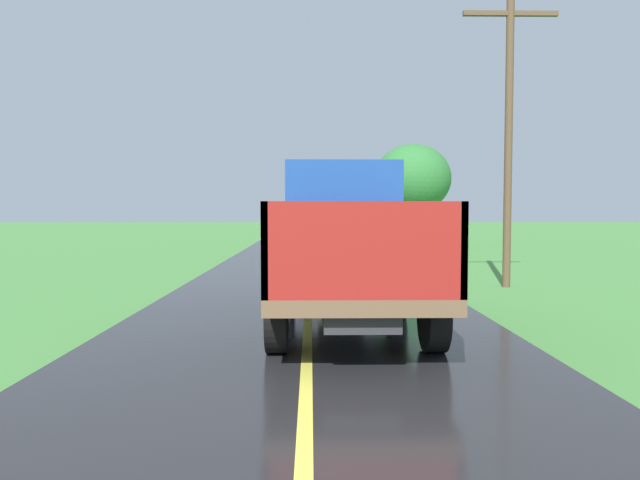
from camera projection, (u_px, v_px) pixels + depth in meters
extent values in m
cube|color=#2D2D30|center=(348.00, 291.00, 9.39)|extent=(0.90, 5.51, 0.24)
cube|color=brown|center=(348.00, 279.00, 9.38)|extent=(2.30, 5.80, 0.20)
cube|color=#1E479E|center=(342.00, 213.00, 11.27)|extent=(2.10, 1.90, 1.90)
cube|color=black|center=(339.00, 197.00, 12.21)|extent=(1.79, 0.02, 0.76)
cube|color=maroon|center=(275.00, 242.00, 8.35)|extent=(0.08, 3.85, 1.10)
cube|color=maroon|center=(429.00, 242.00, 8.39)|extent=(0.08, 3.85, 1.10)
cube|color=maroon|center=(364.00, 251.00, 6.49)|extent=(2.30, 0.08, 1.10)
cube|color=maroon|center=(345.00, 236.00, 10.25)|extent=(2.30, 0.08, 1.10)
cylinder|color=black|center=(287.00, 284.00, 11.17)|extent=(0.28, 1.00, 1.00)
cylinder|color=black|center=(396.00, 283.00, 11.20)|extent=(0.28, 1.00, 1.00)
cylinder|color=black|center=(277.00, 315.00, 7.78)|extent=(0.28, 1.00, 1.00)
cylinder|color=black|center=(434.00, 315.00, 7.82)|extent=(0.28, 1.00, 1.00)
ellipsoid|color=#AAB92F|center=(311.00, 262.00, 9.78)|extent=(0.45, 0.52, 0.51)
ellipsoid|color=#A9CD30|center=(428.00, 275.00, 7.32)|extent=(0.52, 0.54, 0.37)
ellipsoid|color=gold|center=(317.00, 247.00, 7.82)|extent=(0.58, 0.74, 0.37)
ellipsoid|color=#ADD130|center=(364.00, 271.00, 8.19)|extent=(0.53, 0.63, 0.51)
ellipsoid|color=#B2CD22|center=(380.00, 241.00, 10.00)|extent=(0.41, 0.42, 0.41)
ellipsoid|color=#AACE30|center=(352.00, 242.00, 9.91)|extent=(0.50, 0.48, 0.52)
ellipsoid|color=#AFBC2B|center=(428.00, 280.00, 6.94)|extent=(0.53, 0.55, 0.39)
ellipsoid|color=#A8C132|center=(291.00, 244.00, 8.65)|extent=(0.45, 0.55, 0.50)
ellipsoid|color=#AEC22E|center=(402.00, 254.00, 6.99)|extent=(0.46, 0.59, 0.44)
ellipsoid|color=#AAC42E|center=(410.00, 222.00, 7.54)|extent=(0.52, 0.49, 0.41)
ellipsoid|color=#ACBA23|center=(404.00, 244.00, 8.98)|extent=(0.54, 0.54, 0.48)
cube|color=#2D2D30|center=(327.00, 242.00, 24.43)|extent=(0.90, 5.51, 0.24)
cube|color=brown|center=(327.00, 237.00, 24.42)|extent=(2.30, 5.80, 0.20)
cube|color=gold|center=(326.00, 212.00, 26.31)|extent=(2.10, 1.90, 1.90)
cube|color=black|center=(325.00, 205.00, 27.25)|extent=(1.78, 0.02, 0.76)
cube|color=#232328|center=(300.00, 222.00, 23.39)|extent=(0.08, 3.85, 1.10)
cube|color=#232328|center=(355.00, 222.00, 23.43)|extent=(0.08, 3.85, 1.10)
cube|color=#232328|center=(329.00, 223.00, 21.53)|extent=(2.30, 0.08, 1.10)
cube|color=#232328|center=(326.00, 221.00, 25.29)|extent=(2.30, 0.08, 1.10)
cylinder|color=black|center=(303.00, 242.00, 26.21)|extent=(0.28, 1.00, 1.00)
cylinder|color=black|center=(349.00, 242.00, 26.25)|extent=(0.28, 1.00, 1.00)
cylinder|color=black|center=(301.00, 246.00, 22.82)|extent=(0.28, 1.00, 1.00)
cylinder|color=black|center=(355.00, 246.00, 22.86)|extent=(0.28, 1.00, 1.00)
ellipsoid|color=#AFCE2C|center=(315.00, 224.00, 22.47)|extent=(0.48, 0.54, 0.39)
ellipsoid|color=#A2C42C|center=(336.00, 232.00, 23.03)|extent=(0.44, 0.41, 0.49)
ellipsoid|color=#A5C82A|center=(331.00, 223.00, 23.31)|extent=(0.49, 0.61, 0.47)
ellipsoid|color=#A2C030|center=(332.00, 215.00, 24.47)|extent=(0.52, 0.67, 0.47)
ellipsoid|color=#A2C621|center=(336.00, 233.00, 22.37)|extent=(0.59, 0.54, 0.42)
ellipsoid|color=#B7CE1F|center=(310.00, 222.00, 23.31)|extent=(0.53, 0.54, 0.45)
ellipsoid|color=#B3C71F|center=(309.00, 215.00, 24.93)|extent=(0.55, 0.61, 0.47)
ellipsoid|color=#B8D132|center=(319.00, 222.00, 25.03)|extent=(0.49, 0.56, 0.48)
ellipsoid|color=gold|center=(315.00, 231.00, 22.35)|extent=(0.48, 0.53, 0.40)
ellipsoid|color=#B4C41E|center=(342.00, 215.00, 23.99)|extent=(0.57, 0.54, 0.43)
ellipsoid|color=#B8C930|center=(345.00, 232.00, 22.84)|extent=(0.55, 0.64, 0.39)
ellipsoid|color=#ACBD28|center=(323.00, 230.00, 24.40)|extent=(0.51, 0.50, 0.38)
ellipsoid|color=#ADB91E|center=(309.00, 231.00, 23.51)|extent=(0.54, 0.56, 0.46)
cylinder|color=brown|center=(508.00, 144.00, 14.94)|extent=(0.20, 0.20, 7.37)
cube|color=brown|center=(511.00, 14.00, 14.77)|extent=(2.41, 0.12, 0.12)
cylinder|color=#4C3823|center=(412.00, 227.00, 33.60)|extent=(0.28, 0.28, 2.06)
ellipsoid|color=#2D7033|center=(412.00, 179.00, 33.46)|extent=(4.39, 4.39, 3.95)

